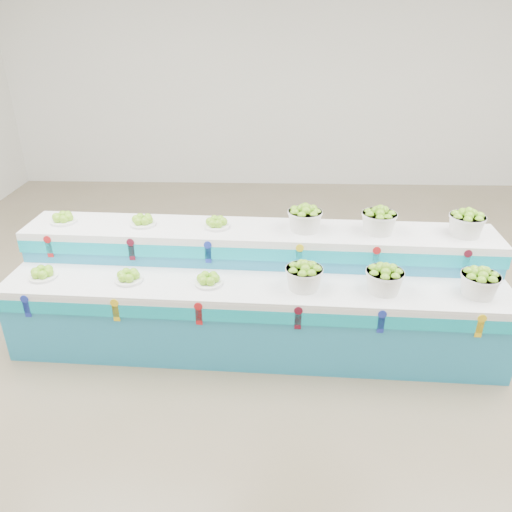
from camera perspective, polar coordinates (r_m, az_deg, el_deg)
name	(u,v)px	position (r m, az deg, el deg)	size (l,w,h in m)	color
ground	(323,354)	(4.69, 7.69, -11.07)	(10.00, 10.00, 0.00)	#72664A
back_wall	(303,67)	(8.75, 5.41, 20.86)	(10.00, 10.00, 0.00)	silver
display_stand	(256,291)	(4.59, 0.00, -4.03)	(4.41, 1.13, 1.02)	#2890BF
plate_lower_left	(42,272)	(4.74, -23.38, -1.74)	(0.25, 0.25, 0.10)	white
plate_lower_mid	(128,276)	(4.44, -14.50, -2.20)	(0.25, 0.25, 0.10)	white
plate_lower_right	(208,279)	(4.27, -5.52, -2.62)	(0.25, 0.25, 0.10)	white
basket_lower_left	(304,276)	(4.18, 5.55, -2.26)	(0.32, 0.32, 0.24)	silver
basket_lower_mid	(384,279)	(4.25, 14.57, -2.54)	(0.32, 0.32, 0.24)	silver
basket_lower_right	(480,282)	(4.46, 24.37, -2.76)	(0.32, 0.32, 0.24)	silver
plate_upper_left	(63,217)	(5.06, -21.35, 4.16)	(0.25, 0.25, 0.10)	white
plate_upper_mid	(143,220)	(4.78, -12.94, 4.08)	(0.25, 0.25, 0.10)	white
plate_upper_right	(217,222)	(4.62, -4.57, 3.92)	(0.25, 0.25, 0.10)	white
basket_upper_left	(305,218)	(4.55, 5.65, 4.37)	(0.32, 0.32, 0.24)	silver
basket_upper_mid	(379,220)	(4.61, 13.98, 4.02)	(0.32, 0.32, 0.24)	silver
basket_upper_right	(467,223)	(4.80, 23.09, 3.53)	(0.32, 0.32, 0.24)	silver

